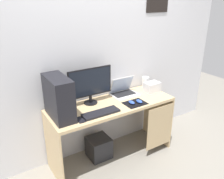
# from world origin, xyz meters

# --- Properties ---
(ground_plane) EXTENTS (8.00, 8.00, 0.00)m
(ground_plane) POSITION_xyz_m (0.00, 0.00, 0.00)
(ground_plane) COLOR gray
(wall_back) EXTENTS (4.00, 0.05, 2.60)m
(wall_back) POSITION_xyz_m (0.00, 0.32, 1.30)
(wall_back) COLOR silver
(wall_back) RESTS_ON ground_plane
(desk) EXTENTS (1.53, 0.56, 0.76)m
(desk) POSITION_xyz_m (0.02, -0.01, 0.61)
(desk) COLOR tan
(desk) RESTS_ON ground_plane
(pc_tower) EXTENTS (0.19, 0.45, 0.44)m
(pc_tower) POSITION_xyz_m (-0.64, 0.02, 0.98)
(pc_tower) COLOR black
(pc_tower) RESTS_ON desk
(monitor) EXTENTS (0.54, 0.16, 0.43)m
(monitor) POSITION_xyz_m (-0.21, 0.14, 1.00)
(monitor) COLOR black
(monitor) RESTS_ON desk
(laptop) EXTENTS (0.33, 0.25, 0.23)m
(laptop) POSITION_xyz_m (0.27, 0.16, 0.80)
(laptop) COLOR white
(laptop) RESTS_ON desk
(speaker) EXTENTS (0.09, 0.09, 0.16)m
(speaker) POSITION_xyz_m (0.67, 0.19, 0.84)
(speaker) COLOR white
(speaker) RESTS_ON desk
(projector) EXTENTS (0.20, 0.14, 0.13)m
(projector) POSITION_xyz_m (0.65, 0.03, 0.82)
(projector) COLOR silver
(projector) RESTS_ON desk
(keyboard) EXTENTS (0.42, 0.14, 0.02)m
(keyboard) POSITION_xyz_m (-0.24, -0.15, 0.77)
(keyboard) COLOR black
(keyboard) RESTS_ON desk
(mousepad) EXTENTS (0.26, 0.20, 0.00)m
(mousepad) POSITION_xyz_m (0.23, -0.14, 0.76)
(mousepad) COLOR black
(mousepad) RESTS_ON desk
(mouse_left) EXTENTS (0.06, 0.10, 0.03)m
(mouse_left) POSITION_xyz_m (0.19, -0.13, 0.78)
(mouse_left) COLOR #2D51B2
(mouse_left) RESTS_ON mousepad
(mouse_right) EXTENTS (0.06, 0.10, 0.03)m
(mouse_right) POSITION_xyz_m (0.28, -0.16, 0.78)
(mouse_right) COLOR #2D51B2
(mouse_right) RESTS_ON mousepad
(cell_phone) EXTENTS (0.07, 0.13, 0.01)m
(cell_phone) POSITION_xyz_m (-0.49, -0.16, 0.76)
(cell_phone) COLOR black
(cell_phone) RESTS_ON desk
(subwoofer) EXTENTS (0.27, 0.27, 0.27)m
(subwoofer) POSITION_xyz_m (-0.15, 0.09, 0.14)
(subwoofer) COLOR #232326
(subwoofer) RESTS_ON ground_plane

